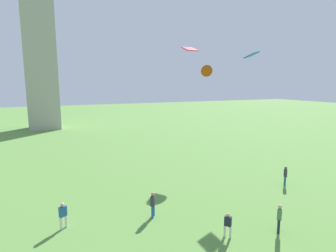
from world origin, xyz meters
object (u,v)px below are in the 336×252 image
at_px(monument_obelisk, 37,12).
at_px(person_2, 279,216).
at_px(person_3, 153,203).
at_px(person_1, 285,175).
at_px(kite_flying_0, 205,70).
at_px(kite_flying_2, 252,55).
at_px(kite_flying_5, 190,49).
at_px(person_0, 228,224).
at_px(person_4, 63,214).

xyz_separation_m(monument_obelisk, person_2, (13.56, -49.20, -21.92)).
bearing_deg(person_3, monument_obelisk, -137.71).
bearing_deg(person_1, monument_obelisk, 68.75).
bearing_deg(kite_flying_0, person_1, 117.18).
height_order(kite_flying_2, kite_flying_5, kite_flying_2).
height_order(person_1, kite_flying_5, kite_flying_5).
bearing_deg(kite_flying_5, person_0, 173.31).
xyz_separation_m(person_2, kite_flying_5, (-2.09, 8.10, 10.93)).
relative_size(person_2, person_3, 1.01).
bearing_deg(person_0, person_2, 40.08).
xyz_separation_m(person_1, person_3, (-13.12, -0.59, 0.01)).
distance_m(person_0, person_1, 11.00).
height_order(person_0, kite_flying_2, kite_flying_2).
relative_size(monument_obelisk, person_0, 29.44).
bearing_deg(person_3, person_2, 85.82).
bearing_deg(person_3, person_4, -65.98).
relative_size(person_0, kite_flying_0, 0.60).
distance_m(person_1, kite_flying_5, 14.21).
relative_size(person_0, kite_flying_5, 1.17).
height_order(monument_obelisk, person_3, monument_obelisk).
bearing_deg(person_3, person_0, 70.74).
height_order(kite_flying_0, kite_flying_2, kite_flying_2).
xyz_separation_m(person_0, kite_flying_5, (1.21, 7.30, 11.06)).
relative_size(person_2, kite_flying_0, 0.69).
distance_m(person_3, kite_flying_5, 12.20).
relative_size(person_3, kite_flying_2, 0.89).
bearing_deg(person_3, kite_flying_2, 148.66).
bearing_deg(person_4, kite_flying_2, -17.73).
distance_m(monument_obelisk, person_1, 52.83).
height_order(person_3, kite_flying_5, kite_flying_5).
relative_size(monument_obelisk, kite_flying_2, 22.80).
distance_m(person_2, kite_flying_2, 17.61).
height_order(person_2, person_4, person_2).
bearing_deg(person_0, kite_flying_5, 134.23).
bearing_deg(monument_obelisk, person_4, -88.33).
relative_size(person_1, kite_flying_0, 0.67).
xyz_separation_m(person_1, person_2, (-6.61, -5.58, 0.02)).
distance_m(kite_flying_0, kite_flying_5, 12.31).
relative_size(person_3, kite_flying_5, 1.33).
xyz_separation_m(person_0, kite_flying_2, (10.54, 10.72, 11.31)).
height_order(person_4, kite_flying_2, kite_flying_2).
relative_size(person_0, person_3, 0.87).
height_order(person_2, kite_flying_2, kite_flying_2).
bearing_deg(kite_flying_2, person_3, -1.87).
relative_size(person_2, kite_flying_2, 0.89).
bearing_deg(kite_flying_5, person_3, 127.85).
bearing_deg(kite_flying_0, person_2, 94.72).
height_order(monument_obelisk, person_1, monument_obelisk).
xyz_separation_m(person_3, kite_flying_5, (4.43, 3.11, 10.94)).
bearing_deg(kite_flying_2, monument_obelisk, -88.39).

